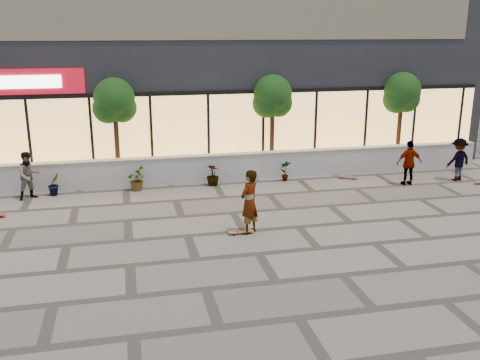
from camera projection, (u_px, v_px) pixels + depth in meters
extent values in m
plane|color=gray|center=(259.00, 254.00, 13.81)|extent=(80.00, 80.00, 0.00)
cube|color=silver|center=(213.00, 168.00, 20.25)|extent=(22.00, 0.35, 1.00)
cube|color=#B2AFA8|center=(213.00, 155.00, 20.11)|extent=(22.00, 0.42, 0.04)
cube|color=#242529|center=(192.00, 59.00, 24.39)|extent=(24.00, 9.00, 8.50)
cube|color=#ECB35E|center=(208.00, 133.00, 20.84)|extent=(23.04, 0.05, 3.00)
cube|color=black|center=(208.00, 93.00, 20.39)|extent=(23.04, 0.08, 0.15)
cube|color=#B50C1C|center=(11.00, 82.00, 18.77)|extent=(5.00, 0.10, 0.90)
cube|color=white|center=(11.00, 82.00, 18.71)|extent=(3.40, 0.06, 0.45)
cube|color=brown|center=(207.00, 18.00, 19.67)|extent=(21.60, 0.05, 1.60)
imported|color=#1C3E13|center=(54.00, 184.00, 18.58)|extent=(0.57, 0.57, 0.81)
imported|color=#1C3E13|center=(136.00, 179.00, 19.16)|extent=(0.68, 0.77, 0.81)
imported|color=#1C3E13|center=(213.00, 175.00, 19.74)|extent=(0.64, 0.64, 0.81)
imported|color=#1C3E13|center=(285.00, 171.00, 20.32)|extent=(0.46, 0.35, 0.81)
cylinder|color=#472A19|center=(117.00, 140.00, 19.88)|extent=(0.18, 0.18, 3.24)
sphere|color=#1C3E13|center=(114.00, 98.00, 19.45)|extent=(1.50, 1.50, 1.50)
sphere|color=#1C3E13|center=(108.00, 108.00, 19.45)|extent=(1.10, 1.10, 1.10)
sphere|color=#1C3E13|center=(122.00, 108.00, 19.65)|extent=(1.10, 1.10, 1.10)
cylinder|color=#472A19|center=(272.00, 133.00, 21.12)|extent=(0.18, 0.18, 3.24)
sphere|color=#1C3E13|center=(273.00, 94.00, 20.69)|extent=(1.50, 1.50, 1.50)
sphere|color=#1C3E13|center=(267.00, 104.00, 20.69)|extent=(1.10, 1.10, 1.10)
sphere|color=#1C3E13|center=(278.00, 103.00, 20.89)|extent=(1.10, 1.10, 1.10)
cylinder|color=#472A19|center=(399.00, 128.00, 22.25)|extent=(0.18, 0.18, 3.24)
sphere|color=#1C3E13|center=(402.00, 91.00, 21.83)|extent=(1.50, 1.50, 1.50)
sphere|color=#1C3E13|center=(396.00, 100.00, 21.83)|extent=(1.10, 1.10, 1.10)
sphere|color=#1C3E13|center=(406.00, 99.00, 22.03)|extent=(1.10, 1.10, 1.10)
imported|color=silver|center=(249.00, 202.00, 14.98)|extent=(0.80, 0.78, 1.85)
imported|color=tan|center=(29.00, 176.00, 18.07)|extent=(0.99, 0.92, 1.64)
imported|color=white|center=(409.00, 163.00, 19.70)|extent=(0.99, 0.45, 1.67)
imported|color=maroon|center=(458.00, 159.00, 20.29)|extent=(1.16, 0.82, 1.64)
cube|color=#9C5A33|center=(241.00, 232.00, 15.10)|extent=(0.73, 0.21, 0.02)
cylinder|color=black|center=(248.00, 232.00, 15.23)|extent=(0.05, 0.03, 0.05)
cylinder|color=black|center=(249.00, 233.00, 15.11)|extent=(0.05, 0.03, 0.05)
cylinder|color=black|center=(233.00, 233.00, 15.13)|extent=(0.05, 0.03, 0.05)
cylinder|color=black|center=(234.00, 235.00, 15.01)|extent=(0.05, 0.03, 0.05)
cylinder|color=black|center=(2.00, 216.00, 16.54)|extent=(0.06, 0.03, 0.05)
cylinder|color=black|center=(1.00, 217.00, 16.42)|extent=(0.06, 0.03, 0.05)
cube|color=brown|center=(348.00, 177.00, 20.68)|extent=(0.72, 0.50, 0.02)
cylinder|color=black|center=(354.00, 178.00, 20.70)|extent=(0.06, 0.05, 0.05)
cylinder|color=black|center=(354.00, 179.00, 20.58)|extent=(0.06, 0.05, 0.05)
cylinder|color=black|center=(342.00, 177.00, 20.81)|extent=(0.06, 0.05, 0.05)
cylinder|color=black|center=(342.00, 178.00, 20.69)|extent=(0.06, 0.05, 0.05)
cylinder|color=black|center=(476.00, 183.00, 20.02)|extent=(0.06, 0.04, 0.05)
cylinder|color=black|center=(479.00, 184.00, 19.91)|extent=(0.06, 0.04, 0.05)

